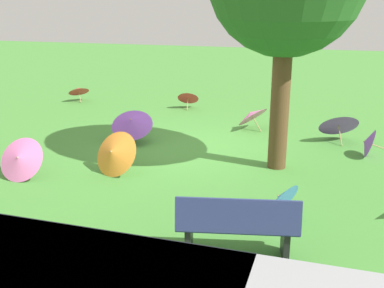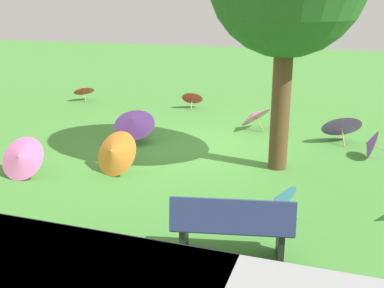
# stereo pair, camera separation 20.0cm
# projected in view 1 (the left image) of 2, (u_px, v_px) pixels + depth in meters

# --- Properties ---
(ground) EXTENTS (40.00, 40.00, 0.00)m
(ground) POSITION_uv_depth(u_px,v_px,m) (199.00, 149.00, 10.66)
(ground) COLOR #478C38
(park_bench) EXTENTS (1.66, 0.72, 0.90)m
(park_bench) POSITION_uv_depth(u_px,v_px,m) (237.00, 226.00, 6.22)
(park_bench) COLOR navy
(park_bench) RESTS_ON ground
(parasol_blue_1) EXTENTS (0.67, 0.75, 0.62)m
(parasol_blue_1) POSITION_uv_depth(u_px,v_px,m) (281.00, 198.00, 7.41)
(parasol_blue_1) COLOR tan
(parasol_blue_1) RESTS_ON ground
(parasol_orange_0) EXTENTS (1.07, 0.95, 0.87)m
(parasol_orange_0) POSITION_uv_depth(u_px,v_px,m) (114.00, 153.00, 9.11)
(parasol_orange_0) COLOR tan
(parasol_orange_0) RESTS_ON ground
(parasol_purple_0) EXTENTS (1.07, 1.04, 0.83)m
(parasol_purple_0) POSITION_uv_depth(u_px,v_px,m) (132.00, 122.00, 10.95)
(parasol_purple_0) COLOR tan
(parasol_purple_0) RESTS_ON ground
(parasol_red_0) EXTENTS (0.90, 0.90, 0.58)m
(parasol_red_0) POSITION_uv_depth(u_px,v_px,m) (79.00, 90.00, 15.16)
(parasol_red_0) COLOR tan
(parasol_red_0) RESTS_ON ground
(parasol_purple_1) EXTENTS (0.55, 0.64, 0.63)m
(parasol_purple_1) POSITION_uv_depth(u_px,v_px,m) (367.00, 143.00, 10.10)
(parasol_purple_1) COLOR tan
(parasol_purple_1) RESTS_ON ground
(parasol_pink_0) EXTENTS (1.01, 1.06, 0.70)m
(parasol_pink_0) POSITION_uv_depth(u_px,v_px,m) (251.00, 115.00, 12.05)
(parasol_pink_0) COLOR tan
(parasol_pink_0) RESTS_ON ground
(parasol_purple_2) EXTENTS (1.09, 0.99, 0.80)m
(parasol_purple_2) POSITION_uv_depth(u_px,v_px,m) (338.00, 123.00, 11.12)
(parasol_purple_2) COLOR tan
(parasol_purple_2) RESTS_ON ground
(parasol_red_1) EXTENTS (0.69, 0.61, 0.59)m
(parasol_red_1) POSITION_uv_depth(u_px,v_px,m) (188.00, 97.00, 14.29)
(parasol_red_1) COLOR tan
(parasol_red_1) RESTS_ON ground
(parasol_pink_2) EXTENTS (0.90, 0.82, 0.79)m
(parasol_pink_2) POSITION_uv_depth(u_px,v_px,m) (20.00, 159.00, 8.91)
(parasol_pink_2) COLOR tan
(parasol_pink_2) RESTS_ON ground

